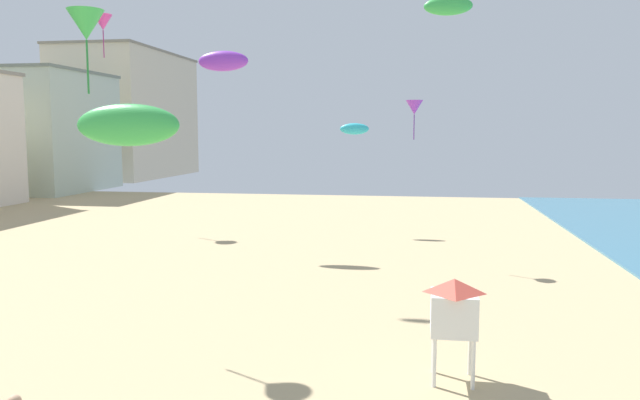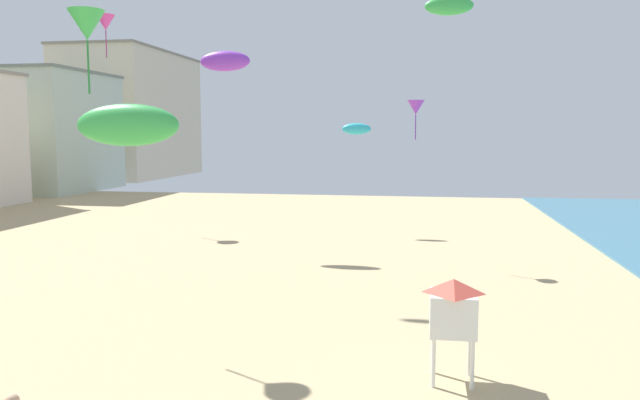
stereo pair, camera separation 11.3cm
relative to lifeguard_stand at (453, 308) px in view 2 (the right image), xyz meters
name	(u,v)px [view 2 (the right image)]	position (x,y,z in m)	size (l,w,h in m)	color
boardwalk_hotel_far	(38,131)	(-40.40, 43.67, 4.32)	(12.61, 13.46, 12.30)	#B7C6B2
boardwalk_hotel_distant	(132,115)	(-40.40, 64.79, 6.60)	(11.75, 22.24, 16.87)	beige
lifeguard_stand	(453,308)	(0.00, 0.00, 0.00)	(1.10, 1.10, 2.55)	white
kite_green_delta	(87,25)	(-10.92, 2.83, 7.44)	(1.11, 1.11, 2.51)	green
kite_purple_delta	(416,107)	(-1.19, 14.22, 5.36)	(0.80, 0.80, 1.82)	purple
kite_magenta_delta	(105,23)	(-21.33, 23.17, 11.30)	(1.21, 1.21, 2.74)	#DB3D9E
kite_cyan_parafoil	(356,129)	(-4.85, 22.54, 4.43)	(1.76, 0.49, 0.69)	#2DB7CC
kite_purple_parafoil_2	(225,61)	(-11.04, 16.34, 7.88)	(2.67, 0.74, 1.04)	purple
kite_green_parafoil_2	(127,125)	(-8.17, -0.20, 4.40)	(2.74, 0.76, 1.07)	green
kite_green_parafoil_3	(449,6)	(-0.01, 7.47, 8.57)	(1.67, 0.46, 0.65)	green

